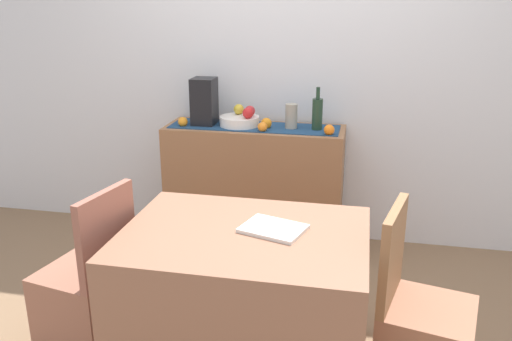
{
  "coord_description": "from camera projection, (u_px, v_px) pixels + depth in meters",
  "views": [
    {
      "loc": [
        0.55,
        -2.65,
        1.78
      ],
      "look_at": [
        -0.07,
        0.37,
        0.76
      ],
      "focal_mm": 37.32,
      "sensor_mm": 36.0,
      "label": 1
    }
  ],
  "objects": [
    {
      "name": "ceramic_vase",
      "position": [
        291.0,
        117.0,
        3.66
      ],
      "size": [
        0.08,
        0.08,
        0.17
      ],
      "primitive_type": "cylinder",
      "color": "#9E9684",
      "rests_on": "sideboard_console"
    },
    {
      "name": "chair_near_window",
      "position": [
        88.0,
        302.0,
        2.75
      ],
      "size": [
        0.47,
        0.47,
        0.9
      ],
      "color": "#97604B",
      "rests_on": "ground"
    },
    {
      "name": "apple_upper",
      "position": [
        250.0,
        111.0,
        3.73
      ],
      "size": [
        0.07,
        0.07,
        0.07
      ],
      "primitive_type": "sphere",
      "color": "#B3282D",
      "rests_on": "fruit_bowl"
    },
    {
      "name": "coffee_maker",
      "position": [
        204.0,
        102.0,
        3.75
      ],
      "size": [
        0.16,
        0.18,
        0.33
      ],
      "primitive_type": "cube",
      "color": "black",
      "rests_on": "sideboard_console"
    },
    {
      "name": "apple_rear",
      "position": [
        239.0,
        109.0,
        3.79
      ],
      "size": [
        0.07,
        0.07,
        0.07
      ],
      "primitive_type": "sphere",
      "color": "gold",
      "rests_on": "fruit_bowl"
    },
    {
      "name": "fruit_bowl",
      "position": [
        239.0,
        121.0,
        3.75
      ],
      "size": [
        0.28,
        0.28,
        0.07
      ],
      "primitive_type": "cylinder",
      "color": "white",
      "rests_on": "table_runner"
    },
    {
      "name": "apple_right",
      "position": [
        248.0,
        113.0,
        3.66
      ],
      "size": [
        0.08,
        0.08,
        0.08
      ],
      "primitive_type": "sphere",
      "color": "red",
      "rests_on": "fruit_bowl"
    },
    {
      "name": "orange_loose_far",
      "position": [
        183.0,
        122.0,
        3.74
      ],
      "size": [
        0.07,
        0.07,
        0.07
      ],
      "primitive_type": "sphere",
      "color": "orange",
      "rests_on": "sideboard_console"
    },
    {
      "name": "dining_table",
      "position": [
        245.0,
        302.0,
        2.56
      ],
      "size": [
        1.13,
        0.84,
        0.74
      ],
      "primitive_type": "cube",
      "color": "#8F6048",
      "rests_on": "ground"
    },
    {
      "name": "table_runner",
      "position": [
        254.0,
        127.0,
        3.74
      ],
      "size": [
        1.19,
        0.32,
        0.01
      ],
      "primitive_type": "cube",
      "color": "navy",
      "rests_on": "sideboard_console"
    },
    {
      "name": "orange_loose_near_bowl",
      "position": [
        329.0,
        130.0,
        3.51
      ],
      "size": [
        0.07,
        0.07,
        0.07
      ],
      "primitive_type": "sphere",
      "color": "orange",
      "rests_on": "sideboard_console"
    },
    {
      "name": "wine_bottle",
      "position": [
        317.0,
        114.0,
        3.62
      ],
      "size": [
        0.07,
        0.07,
        0.3
      ],
      "color": "#203926",
      "rests_on": "sideboard_console"
    },
    {
      "name": "orange_loose_end",
      "position": [
        262.0,
        127.0,
        3.6
      ],
      "size": [
        0.07,
        0.07,
        0.07
      ],
      "primitive_type": "sphere",
      "color": "orange",
      "rests_on": "sideboard_console"
    },
    {
      "name": "open_book",
      "position": [
        273.0,
        229.0,
        2.46
      ],
      "size": [
        0.33,
        0.28,
        0.02
      ],
      "primitive_type": "cube",
      "rotation": [
        0.0,
        0.0,
        -0.3
      ],
      "color": "white",
      "rests_on": "dining_table"
    },
    {
      "name": "room_wall_rear",
      "position": [
        288.0,
        58.0,
        3.8
      ],
      "size": [
        6.4,
        0.06,
        2.7
      ],
      "primitive_type": "cube",
      "color": "silver",
      "rests_on": "ground"
    },
    {
      "name": "ground_plane",
      "position": [
        255.0,
        314.0,
        3.13
      ],
      "size": [
        6.4,
        6.4,
        0.02
      ],
      "primitive_type": "cube",
      "color": "#816347",
      "rests_on": "ground"
    },
    {
      "name": "chair_by_corner",
      "position": [
        421.0,
        341.0,
        2.44
      ],
      "size": [
        0.48,
        0.48,
        0.9
      ],
      "color": "#975F44",
      "rests_on": "ground"
    },
    {
      "name": "orange_loose_mid",
      "position": [
        266.0,
        123.0,
        3.68
      ],
      "size": [
        0.08,
        0.08,
        0.08
      ],
      "primitive_type": "sphere",
      "color": "orange",
      "rests_on": "sideboard_console"
    },
    {
      "name": "sideboard_console",
      "position": [
        254.0,
        187.0,
        3.88
      ],
      "size": [
        1.26,
        0.42,
        0.89
      ],
      "primitive_type": "cube",
      "color": "#946340",
      "rests_on": "ground"
    }
  ]
}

